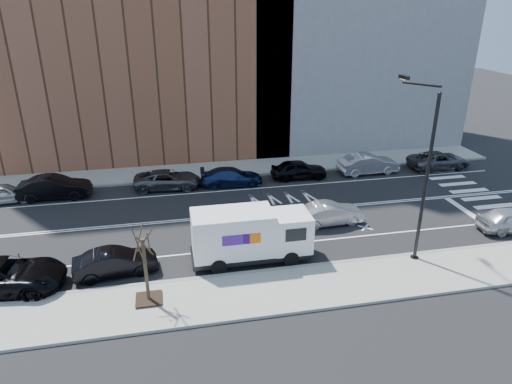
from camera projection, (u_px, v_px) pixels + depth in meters
name	position (u px, v px, depth m)	size (l,w,h in m)	color
ground	(259.00, 214.00, 30.04)	(120.00, 120.00, 0.00)	black
sidewalk_near	(297.00, 289.00, 22.06)	(44.00, 3.60, 0.15)	gray
sidewalk_far	(237.00, 168.00, 37.96)	(44.00, 3.60, 0.15)	gray
curb_near	(287.00, 269.00, 23.68)	(44.00, 0.25, 0.17)	gray
curb_far	(241.00, 176.00, 36.33)	(44.00, 0.25, 0.17)	gray
crosswalk	(475.00, 194.00, 33.00)	(3.00, 14.00, 0.01)	white
road_markings	(259.00, 213.00, 30.03)	(40.00, 8.60, 0.01)	white
bldg_brick	(128.00, 26.00, 38.39)	(26.00, 10.00, 22.00)	brown
bldg_concrete	(353.00, 0.00, 41.33)	(20.00, 10.00, 26.00)	slate
streetlight	(422.00, 169.00, 23.13)	(0.44, 4.02, 9.34)	black
street_tree	(146.00, 276.00, 20.59)	(1.20, 1.20, 3.75)	black
fedex_van	(250.00, 235.00, 24.07)	(6.40, 2.31, 2.92)	black
far_parked_a	(4.00, 193.00, 31.48)	(1.59, 3.95, 1.35)	#B3B3B8
far_parked_b	(55.00, 187.00, 32.12)	(1.71, 4.89, 1.61)	black
far_parked_c	(168.00, 180.00, 33.87)	(2.26, 4.91, 1.36)	#4B4E52
far_parked_d	(231.00, 177.00, 34.44)	(1.89, 4.65, 1.35)	navy
far_parked_e	(299.00, 169.00, 35.74)	(1.75, 4.35, 1.48)	black
far_parked_f	(368.00, 164.00, 36.78)	(1.70, 4.88, 1.61)	#AEADB2
far_parked_g	(439.00, 160.00, 37.88)	(2.36, 5.13, 1.42)	#46474D
driving_sedan	(330.00, 214.00, 28.39)	(1.48, 4.24, 1.40)	#B7B7BD
near_parked_rear_a	(116.00, 262.00, 23.12)	(1.45, 4.16, 1.37)	black
near_parked_rear_b	(3.00, 276.00, 21.78)	(2.66, 5.77, 1.60)	black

